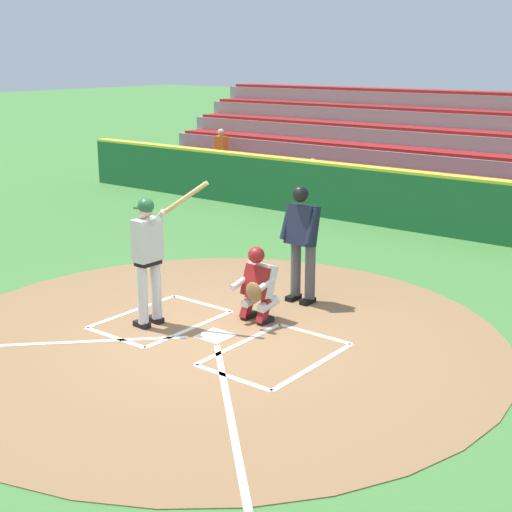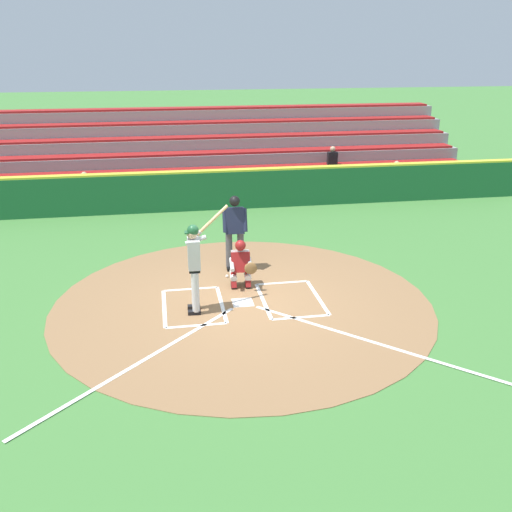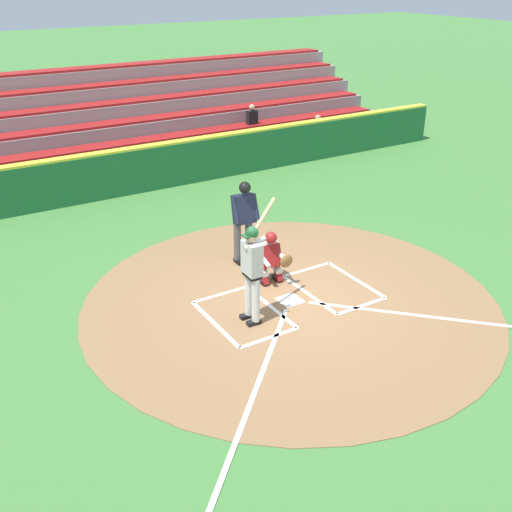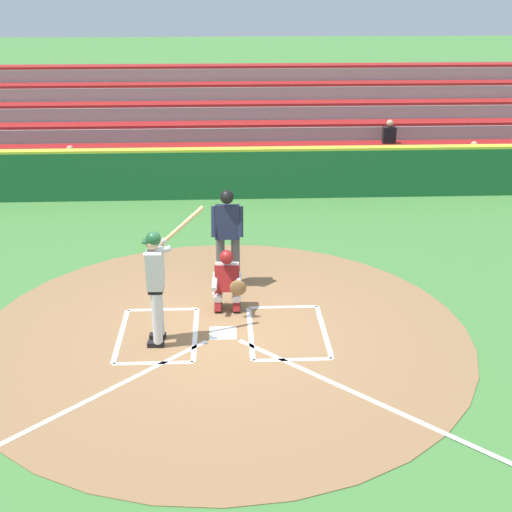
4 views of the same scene
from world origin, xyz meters
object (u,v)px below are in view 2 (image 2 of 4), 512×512
batter (195,262)px  plate_umpire (235,228)px  baseball (227,276)px  catcher (241,263)px

batter → plate_umpire: (-1.11, -2.18, -0.02)m
plate_umpire → baseball: plate_umpire is taller
catcher → baseball: bearing=-67.9°
batter → plate_umpire: size_ratio=1.14×
batter → catcher: 1.62m
batter → plate_umpire: bearing=-116.9°
catcher → baseball: catcher is taller
baseball → plate_umpire: bearing=-118.8°
catcher → plate_umpire: 1.20m
batter → plate_umpire: batter is taller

